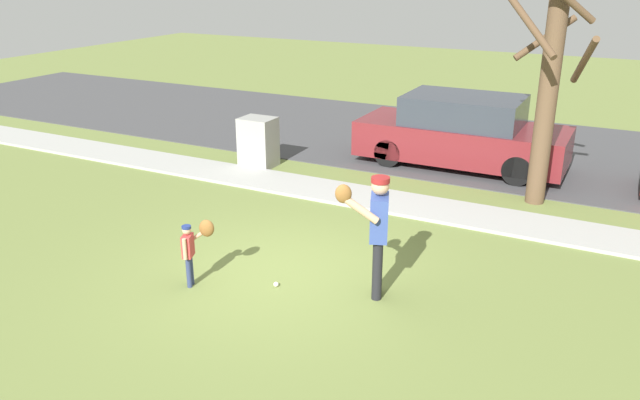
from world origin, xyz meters
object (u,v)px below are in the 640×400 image
(utility_cabinet, at_px, (258,142))
(parked_suv_maroon, at_px, (462,133))
(street_tree_near, at_px, (549,86))
(person_adult, at_px, (376,224))
(person_child, at_px, (194,244))
(baseball, at_px, (276,284))

(utility_cabinet, relative_size, parked_suv_maroon, 0.24)
(utility_cabinet, relative_size, street_tree_near, 0.27)
(utility_cabinet, distance_m, parked_suv_maroon, 4.69)
(person_adult, height_order, utility_cabinet, person_adult)
(person_child, bearing_deg, parked_suv_maroon, 55.34)
(baseball, height_order, utility_cabinet, utility_cabinet)
(person_child, xyz_separation_m, baseball, (1.08, 0.48, -0.62))
(utility_cabinet, xyz_separation_m, street_tree_near, (6.15, 0.46, 1.73))
(baseball, xyz_separation_m, parked_suv_maroon, (0.78, 7.04, 0.75))
(baseball, height_order, parked_suv_maroon, parked_suv_maroon)
(baseball, distance_m, utility_cabinet, 5.97)
(street_tree_near, bearing_deg, person_child, -123.37)
(street_tree_near, height_order, parked_suv_maroon, street_tree_near)
(person_adult, xyz_separation_m, parked_suv_maroon, (-0.60, 6.64, -0.32))
(utility_cabinet, bearing_deg, baseball, -55.28)
(utility_cabinet, bearing_deg, person_child, -66.70)
(person_adult, relative_size, parked_suv_maroon, 0.38)
(utility_cabinet, height_order, street_tree_near, street_tree_near)
(street_tree_near, bearing_deg, baseball, -117.28)
(street_tree_near, distance_m, parked_suv_maroon, 3.01)
(utility_cabinet, height_order, parked_suv_maroon, parked_suv_maroon)
(baseball, bearing_deg, person_child, -156.21)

